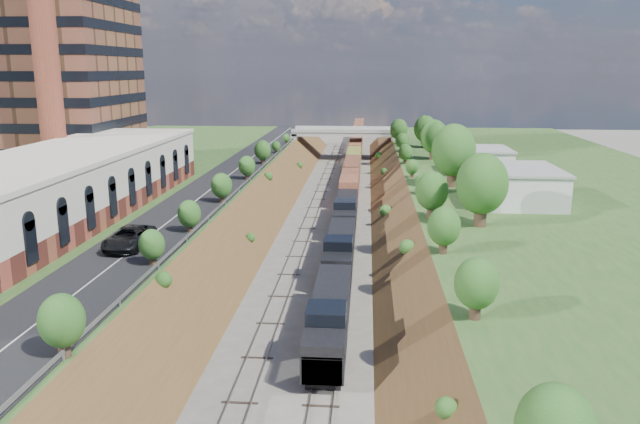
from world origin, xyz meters
TOP-DOWN VIEW (x-y plane):
  - platform_left at (-33.00, 60.00)m, footprint 44.00×180.00m
  - platform_right at (33.00, 60.00)m, footprint 44.00×180.00m
  - embankment_left at (-11.00, 60.00)m, footprint 10.00×180.00m
  - embankment_right at (11.00, 60.00)m, footprint 10.00×180.00m
  - rail_left_track at (-2.60, 60.00)m, footprint 1.58×180.00m
  - rail_right_track at (2.60, 60.00)m, footprint 1.58×180.00m
  - road at (-15.50, 60.00)m, footprint 8.00×180.00m
  - guardrail at (-11.40, 59.80)m, footprint 0.10×171.00m
  - commercial_building at (-28.00, 38.00)m, footprint 14.30×62.30m
  - smokestack at (-36.00, 56.00)m, footprint 3.20×3.20m
  - overpass at (0.00, 122.00)m, footprint 24.50×8.30m
  - white_building_near at (23.50, 52.00)m, footprint 9.00×12.00m
  - white_building_far at (23.00, 74.00)m, footprint 8.00×10.00m
  - tree_right_large at (17.00, 40.00)m, footprint 5.25×5.25m
  - tree_left_crest at (-11.80, 20.00)m, footprint 2.45×2.45m
  - freight_train at (2.60, 105.00)m, footprint 2.86×176.90m
  - suv at (-15.97, 29.25)m, footprint 3.23×6.82m

SIDE VIEW (x-z plane):
  - embankment_left at x=-11.00m, z-range -5.00..5.00m
  - embankment_right at x=11.00m, z-range -5.00..5.00m
  - rail_left_track at x=-2.60m, z-range 0.00..0.18m
  - rail_right_track at x=2.60m, z-range 0.00..0.18m
  - platform_left at x=-33.00m, z-range 0.00..5.00m
  - platform_right at x=33.00m, z-range 0.00..5.00m
  - freight_train at x=2.60m, z-range 0.24..4.79m
  - overpass at x=0.00m, z-range 1.22..8.62m
  - road at x=-15.50m, z-range 5.00..5.10m
  - guardrail at x=-11.40m, z-range 5.20..5.90m
  - suv at x=-15.97m, z-range 5.10..6.98m
  - white_building_far at x=23.00m, z-range 5.00..8.60m
  - white_building_near at x=23.50m, z-range 5.00..9.00m
  - tree_left_crest at x=-11.80m, z-range 5.26..8.82m
  - commercial_building at x=-28.00m, z-range 5.01..12.01m
  - tree_right_large at x=17.00m, z-range 5.58..13.19m
  - smokestack at x=-36.00m, z-range 5.00..45.00m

